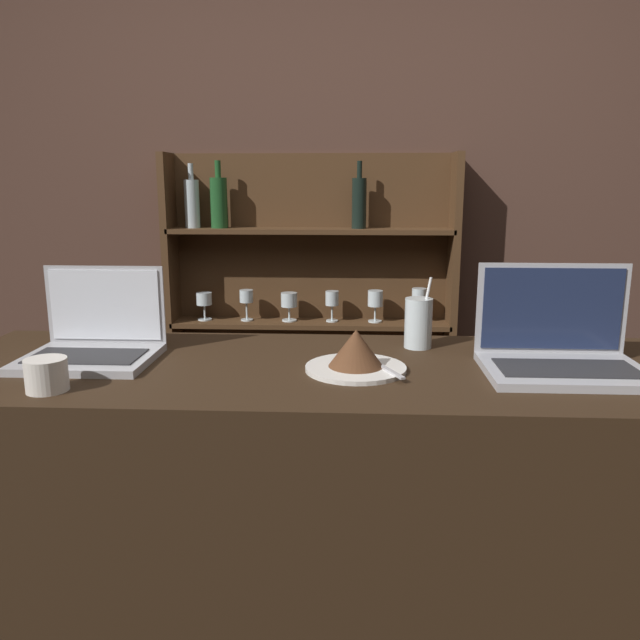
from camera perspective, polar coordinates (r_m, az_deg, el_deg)
The scene contains 8 objects.
bar_counter at distance 1.66m, azimuth 0.77°, elevation -22.15°, with size 1.81×0.61×1.07m.
back_wall at distance 2.77m, azimuth 1.98°, elevation 9.67°, with size 7.00×0.06×2.70m.
back_shelf at distance 2.76m, azimuth -1.01°, elevation -0.85°, with size 1.24×0.18×1.61m.
laptop_near at distance 1.57m, azimuth -19.95°, elevation -1.80°, with size 0.30×0.24×0.21m.
laptop_far at distance 1.48m, azimuth 21.12°, elevation -2.51°, with size 0.35×0.25×0.23m.
cake_plate at distance 1.39m, azimuth 3.31°, elevation -3.11°, with size 0.23×0.23×0.09m.
water_glass at distance 1.59m, azimuth 8.98°, elevation -0.27°, with size 0.07×0.07×0.18m.
coffee_cup at distance 1.37m, azimuth -23.73°, elevation -4.61°, with size 0.08×0.08×0.07m.
Camera 1 is at (0.05, -1.07, 1.48)m, focal length 35.00 mm.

